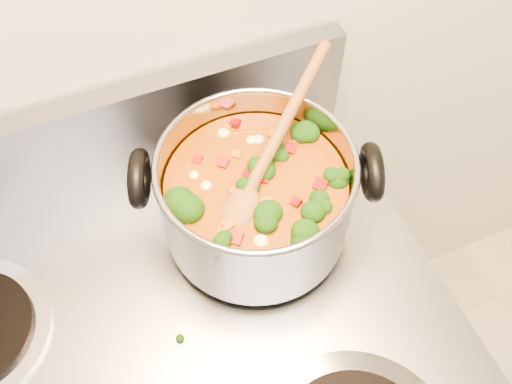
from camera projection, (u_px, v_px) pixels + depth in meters
stockpot at (256, 196)px, 0.72m from camera, size 0.31×0.24×0.15m
wooden_spoon at (263, 165)px, 0.69m from camera, size 0.23×0.20×0.09m
cooktop_crumbs at (254, 196)px, 0.81m from camera, size 0.37×0.18×0.01m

